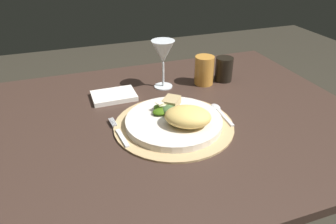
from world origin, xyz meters
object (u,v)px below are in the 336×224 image
object	(u,v)px
napkin	(114,96)
dark_tumbler	(224,69)
amber_tumbler	(204,70)
fork	(119,133)
spoon	(219,110)
wine_glass	(163,53)
dinner_plate	(174,121)
dining_table	(178,151)

from	to	relation	value
napkin	dark_tumbler	bearing A→B (deg)	1.09
amber_tumbler	dark_tumbler	world-z (taller)	amber_tumbler
amber_tumbler	fork	bearing A→B (deg)	-147.07
spoon	amber_tumbler	world-z (taller)	amber_tumbler
fork	napkin	world-z (taller)	napkin
spoon	wine_glass	distance (m)	0.28
dinner_plate	napkin	bearing A→B (deg)	118.86
dining_table	amber_tumbler	world-z (taller)	amber_tumbler
wine_glass	amber_tumbler	xyz separation A→B (m)	(0.15, -0.02, -0.07)
fork	spoon	world-z (taller)	spoon
dining_table	spoon	distance (m)	0.19
wine_glass	napkin	bearing A→B (deg)	-171.54
dark_tumbler	spoon	bearing A→B (deg)	-121.00
napkin	wine_glass	distance (m)	0.22
dining_table	dinner_plate	world-z (taller)	dinner_plate
dinner_plate	napkin	xyz separation A→B (m)	(-0.13, 0.23, -0.01)
napkin	dark_tumbler	distance (m)	0.42
dining_table	fork	bearing A→B (deg)	-166.59
napkin	dark_tumbler	xyz separation A→B (m)	(0.42, 0.01, 0.04)
dinner_plate	napkin	distance (m)	0.27
dining_table	dinner_plate	distance (m)	0.16
dinner_plate	wine_glass	world-z (taller)	wine_glass
dining_table	fork	xyz separation A→B (m)	(-0.19, -0.05, 0.14)
napkin	fork	bearing A→B (deg)	-97.21
dining_table	dark_tumbler	distance (m)	0.37
amber_tumbler	dark_tumbler	distance (m)	0.08
fork	amber_tumbler	bearing A→B (deg)	32.93
spoon	wine_glass	size ratio (longest dim) A/B	0.82
dining_table	amber_tumbler	size ratio (longest dim) A/B	10.65
fork	wine_glass	size ratio (longest dim) A/B	0.91
napkin	dining_table	bearing A→B (deg)	-48.35
fork	napkin	size ratio (longest dim) A/B	1.08
napkin	amber_tumbler	bearing A→B (deg)	0.90
dining_table	wine_glass	xyz separation A→B (m)	(0.02, 0.21, 0.26)
amber_tumbler	spoon	bearing A→B (deg)	-102.48
napkin	spoon	bearing A→B (deg)	-35.84
wine_glass	dining_table	bearing A→B (deg)	-95.82
dining_table	dark_tumbler	size ratio (longest dim) A/B	12.47
dinner_plate	fork	distance (m)	0.16
fork	dark_tumbler	distance (m)	0.51
spoon	amber_tumbler	bearing A→B (deg)	77.52
wine_glass	dark_tumbler	xyz separation A→B (m)	(0.23, -0.02, -0.08)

